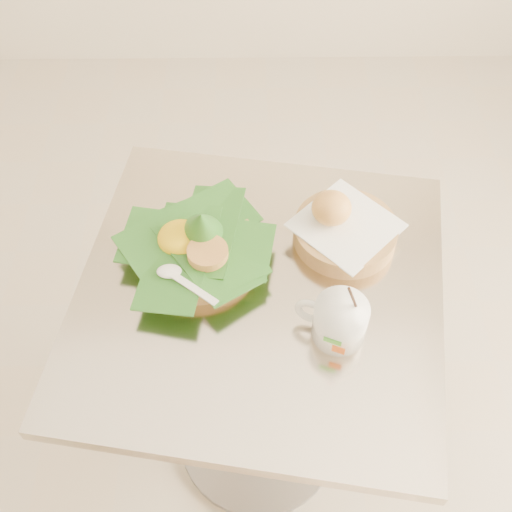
{
  "coord_description": "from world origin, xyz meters",
  "views": [
    {
      "loc": [
        0.15,
        -0.72,
        1.77
      ],
      "look_at": [
        0.16,
        0.01,
        0.82
      ],
      "focal_mm": 45.0,
      "sensor_mm": 36.0,
      "label": 1
    }
  ],
  "objects_px": {
    "rice_basket": "(196,244)",
    "coffee_mug": "(339,320)",
    "cafe_table": "(259,346)",
    "bread_basket": "(343,228)"
  },
  "relations": [
    {
      "from": "rice_basket",
      "to": "coffee_mug",
      "type": "xyz_separation_m",
      "value": [
        0.26,
        -0.18,
        0.0
      ]
    },
    {
      "from": "rice_basket",
      "to": "bread_basket",
      "type": "relative_size",
      "value": 1.2
    },
    {
      "from": "cafe_table",
      "to": "coffee_mug",
      "type": "bearing_deg",
      "value": -36.29
    },
    {
      "from": "coffee_mug",
      "to": "cafe_table",
      "type": "bearing_deg",
      "value": 143.71
    },
    {
      "from": "bread_basket",
      "to": "coffee_mug",
      "type": "height_order",
      "value": "coffee_mug"
    },
    {
      "from": "rice_basket",
      "to": "coffee_mug",
      "type": "bearing_deg",
      "value": -34.72
    },
    {
      "from": "cafe_table",
      "to": "rice_basket",
      "type": "distance_m",
      "value": 0.3
    },
    {
      "from": "cafe_table",
      "to": "bread_basket",
      "type": "xyz_separation_m",
      "value": [
        0.17,
        0.12,
        0.25
      ]
    },
    {
      "from": "cafe_table",
      "to": "bread_basket",
      "type": "relative_size",
      "value": 3.22
    },
    {
      "from": "rice_basket",
      "to": "bread_basket",
      "type": "distance_m",
      "value": 0.3
    }
  ]
}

